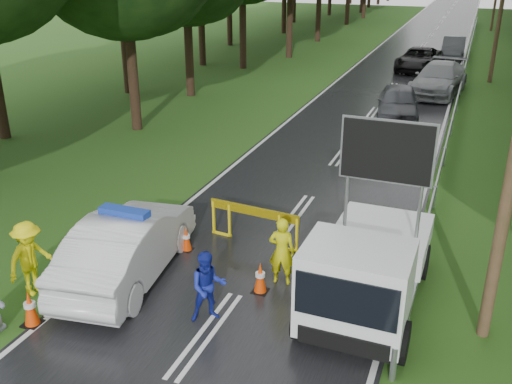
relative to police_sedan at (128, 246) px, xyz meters
The scene contains 18 objects.
ground 3.11m from the police_sedan, 27.44° to the right, with size 160.00×160.00×0.00m, color #294E16.
road 28.75m from the police_sedan, 84.67° to the left, with size 7.00×140.00×0.02m, color black.
guardrail 28.99m from the police_sedan, 77.30° to the left, with size 0.12×60.06×0.70m.
police_sedan is the anchor object (origin of this frame).
work_truck 5.51m from the police_sedan, ahead, with size 2.25×4.89×3.87m.
barrier 3.38m from the police_sedan, 50.65° to the left, with size 2.53×0.30×1.05m.
officer 3.59m from the police_sedan, 16.10° to the left, with size 0.61×0.40×1.66m, color #CCCF0B.
civilian 2.65m from the police_sedan, 19.56° to the right, with size 0.76×0.59×1.57m, color navy.
bystander_left 2.14m from the police_sedan, 139.48° to the right, with size 1.13×0.65×1.75m, color yellow.
queue_car_first 16.80m from the police_sedan, 76.58° to the left, with size 1.83×4.55×1.55m, color #3D3E44.
queue_car_second 22.94m from the police_sedan, 76.88° to the left, with size 2.31×5.68×1.65m, color gray.
queue_car_third 29.08m from the police_sedan, 83.15° to the left, with size 2.40×5.21×1.45m, color black.
queue_car_fourth 35.27m from the police_sedan, 81.41° to the left, with size 1.55×4.46×1.47m, color #3D4045.
cone_near_left 2.56m from the police_sedan, 109.16° to the right, with size 0.38×0.38×0.81m.
cone_center 3.20m from the police_sedan, ahead, with size 0.36×0.36×0.76m.
cone_far 4.89m from the police_sedan, 33.38° to the left, with size 0.36×0.36×0.75m.
cone_left_mid 1.81m from the police_sedan, 67.42° to the left, with size 0.32×0.32×0.67m.
cone_right 6.93m from the police_sedan, 26.77° to the left, with size 0.36×0.36×0.76m.
Camera 1 is at (4.34, -8.50, 7.11)m, focal length 40.00 mm.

